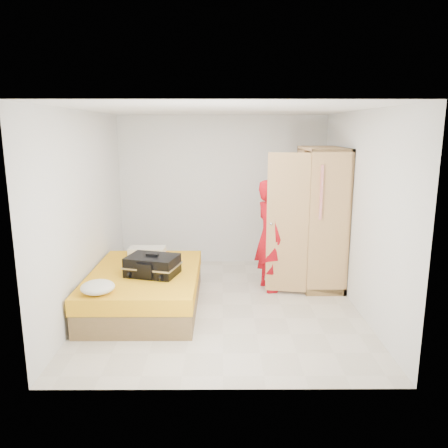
{
  "coord_description": "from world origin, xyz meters",
  "views": [
    {
      "loc": [
        -0.01,
        -5.63,
        2.37
      ],
      "look_at": [
        0.02,
        0.62,
        1.0
      ],
      "focal_mm": 35.0,
      "sensor_mm": 36.0,
      "label": 1
    }
  ],
  "objects_px": {
    "wardrobe": "(318,221)",
    "suitcase": "(152,265)",
    "round_cushion": "(98,287)",
    "person": "(269,236)",
    "bed": "(145,289)"
  },
  "relations": [
    {
      "from": "suitcase",
      "to": "person",
      "type": "bearing_deg",
      "value": 42.04
    },
    {
      "from": "round_cushion",
      "to": "bed",
      "type": "bearing_deg",
      "value": 63.32
    },
    {
      "from": "bed",
      "to": "person",
      "type": "height_order",
      "value": "person"
    },
    {
      "from": "bed",
      "to": "suitcase",
      "type": "height_order",
      "value": "suitcase"
    },
    {
      "from": "person",
      "to": "round_cushion",
      "type": "distance_m",
      "value": 2.6
    },
    {
      "from": "wardrobe",
      "to": "suitcase",
      "type": "bearing_deg",
      "value": -156.07
    },
    {
      "from": "wardrobe",
      "to": "round_cushion",
      "type": "distance_m",
      "value": 3.39
    },
    {
      "from": "person",
      "to": "round_cushion",
      "type": "bearing_deg",
      "value": 108.56
    },
    {
      "from": "person",
      "to": "suitcase",
      "type": "distance_m",
      "value": 1.81
    },
    {
      "from": "suitcase",
      "to": "bed",
      "type": "bearing_deg",
      "value": 149.98
    },
    {
      "from": "wardrobe",
      "to": "person",
      "type": "xyz_separation_m",
      "value": [
        -0.76,
        -0.24,
        -0.17
      ]
    },
    {
      "from": "bed",
      "to": "person",
      "type": "xyz_separation_m",
      "value": [
        1.74,
        0.67,
        0.57
      ]
    },
    {
      "from": "round_cushion",
      "to": "person",
      "type": "bearing_deg",
      "value": 34.44
    },
    {
      "from": "person",
      "to": "suitcase",
      "type": "bearing_deg",
      "value": 100.8
    },
    {
      "from": "person",
      "to": "suitcase",
      "type": "relative_size",
      "value": 2.19
    }
  ]
}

